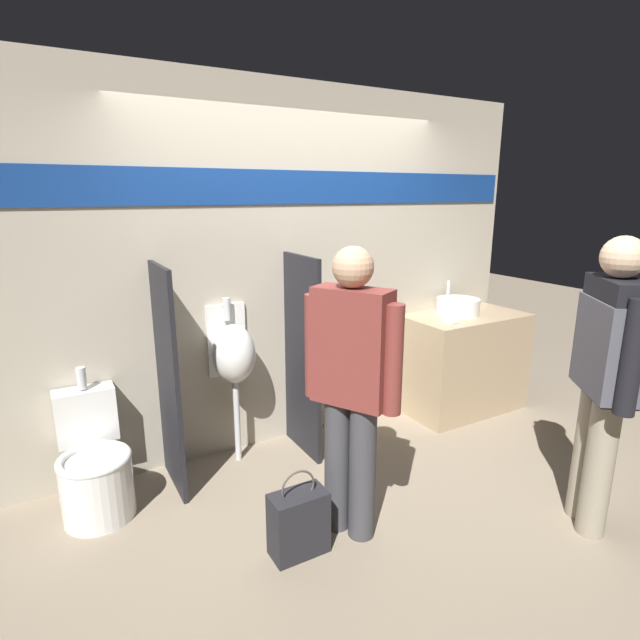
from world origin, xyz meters
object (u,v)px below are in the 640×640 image
(sink_basin, at_px, (458,306))
(person_in_vest, at_px, (607,367))
(cell_phone, at_px, (449,322))
(person_with_lanyard, at_px, (351,383))
(urinal_near_counter, at_px, (233,354))
(toilet, at_px, (95,469))
(urinal_far, at_px, (350,335))
(shopping_bag, at_px, (299,522))

(sink_basin, distance_m, person_in_vest, 1.73)
(sink_basin, relative_size, cell_phone, 2.68)
(cell_phone, height_order, person_with_lanyard, person_with_lanyard)
(urinal_near_counter, xyz_separation_m, toilet, (-0.98, -0.17, -0.53))
(cell_phone, bearing_deg, urinal_far, 161.24)
(person_in_vest, bearing_deg, sink_basin, 19.53)
(toilet, distance_m, shopping_bag, 1.32)
(sink_basin, distance_m, shopping_bag, 2.47)
(urinal_far, bearing_deg, shopping_bag, -132.94)
(cell_phone, distance_m, urinal_far, 0.85)
(person_in_vest, height_order, shopping_bag, person_in_vest)
(person_in_vest, relative_size, shopping_bag, 3.42)
(urinal_near_counter, relative_size, shopping_bag, 2.41)
(person_in_vest, bearing_deg, cell_phone, 27.48)
(person_with_lanyard, bearing_deg, toilet, 24.73)
(toilet, height_order, person_in_vest, person_in_vest)
(urinal_far, xyz_separation_m, toilet, (-1.95, -0.17, -0.53))
(urinal_far, distance_m, shopping_bag, 1.65)
(toilet, xyz_separation_m, shopping_bag, (0.91, -0.94, -0.10))
(person_with_lanyard, bearing_deg, urinal_near_counter, -14.77)
(cell_phone, distance_m, person_in_vest, 1.49)
(toilet, height_order, shopping_bag, toilet)
(sink_basin, bearing_deg, shopping_bag, -154.10)
(toilet, bearing_deg, urinal_near_counter, 10.10)
(person_in_vest, distance_m, person_with_lanyard, 1.42)
(urinal_near_counter, bearing_deg, toilet, -169.90)
(toilet, distance_m, person_in_vest, 3.04)
(shopping_bag, bearing_deg, person_with_lanyard, 4.26)
(sink_basin, relative_size, shopping_bag, 0.75)
(person_in_vest, bearing_deg, person_with_lanyard, 99.64)
(urinal_near_counter, distance_m, person_with_lanyard, 1.13)
(urinal_far, distance_m, toilet, 2.03)
(urinal_near_counter, height_order, shopping_bag, urinal_near_counter)
(urinal_far, xyz_separation_m, person_with_lanyard, (-0.70, -1.09, 0.10))
(urinal_far, bearing_deg, person_in_vest, -72.08)
(sink_basin, xyz_separation_m, urinal_near_counter, (-2.05, 0.09, -0.13))
(shopping_bag, bearing_deg, person_in_vest, -21.15)
(sink_basin, distance_m, urinal_far, 1.09)
(person_with_lanyard, bearing_deg, shopping_bag, 65.22)
(urinal_far, bearing_deg, person_with_lanyard, -122.56)
(cell_phone, height_order, urinal_near_counter, urinal_near_counter)
(cell_phone, xyz_separation_m, shopping_bag, (-1.84, -0.85, -0.70))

